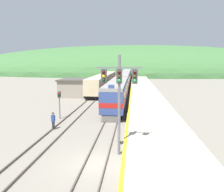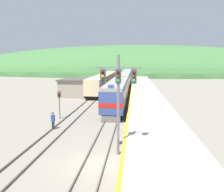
{
  "view_description": "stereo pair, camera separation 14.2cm",
  "coord_description": "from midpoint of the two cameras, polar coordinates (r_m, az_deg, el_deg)",
  "views": [
    {
      "loc": [
        2.5,
        -13.75,
        6.89
      ],
      "look_at": [
        -0.36,
        15.19,
        2.34
      ],
      "focal_mm": 35.0,
      "sensor_mm": 36.0,
      "label": 1
    },
    {
      "loc": [
        2.64,
        -13.73,
        6.89
      ],
      "look_at": [
        -0.36,
        15.19,
        2.34
      ],
      "focal_mm": 35.0,
      "sensor_mm": 36.0,
      "label": 2
    }
  ],
  "objects": [
    {
      "name": "track_siding",
      "position": [
        84.35,
        0.49,
        4.26
      ],
      "size": [
        1.52,
        180.0,
        0.16
      ],
      "color": "#4C443D",
      "rests_on": "ground"
    },
    {
      "name": "carriage_second",
      "position": [
        55.05,
        2.96,
        3.95
      ],
      "size": [
        2.83,
        20.5,
        3.95
      ],
      "color": "black",
      "rests_on": "ground"
    },
    {
      "name": "ground_plane",
      "position": [
        15.58,
        -4.64,
        -17.37
      ],
      "size": [
        500.0,
        500.0,
        0.0
      ],
      "primitive_type": "plane",
      "color": "gray"
    },
    {
      "name": "signal_mast_main",
      "position": [
        15.62,
        1.63,
        2.19
      ],
      "size": [
        3.3,
        0.42,
        7.39
      ],
      "color": "slate",
      "rests_on": "ground"
    },
    {
      "name": "platform",
      "position": [
        64.1,
        7.57,
        3.1
      ],
      "size": [
        5.79,
        140.0,
        1.02
      ],
      "color": "#B2A893",
      "rests_on": "ground"
    },
    {
      "name": "track_main",
      "position": [
        84.05,
        3.88,
        4.23
      ],
      "size": [
        1.52,
        180.0,
        0.16
      ],
      "color": "#4C443D",
      "rests_on": "ground"
    },
    {
      "name": "express_train_lead_car",
      "position": [
        34.03,
        1.26,
        0.91
      ],
      "size": [
        2.84,
        19.64,
        4.31
      ],
      "color": "black",
      "rests_on": "ground"
    },
    {
      "name": "signal_post_siding",
      "position": [
        27.15,
        -13.77,
        -0.72
      ],
      "size": [
        0.36,
        0.42,
        3.42
      ],
      "color": "slate",
      "rests_on": "ground"
    },
    {
      "name": "distant_hills",
      "position": [
        141.86,
        4.63,
        6.08
      ],
      "size": [
        229.25,
        103.16,
        34.21
      ],
      "color": "#3D6B38",
      "rests_on": "ground"
    },
    {
      "name": "carriage_third",
      "position": [
        76.36,
        3.72,
        5.32
      ],
      "size": [
        2.83,
        20.5,
        3.95
      ],
      "color": "black",
      "rests_on": "ground"
    },
    {
      "name": "station_shed",
      "position": [
        45.27,
        -9.75,
        2.26
      ],
      "size": [
        5.64,
        7.34,
        3.48
      ],
      "color": "gray",
      "rests_on": "ground"
    },
    {
      "name": "carriage_fourth",
      "position": [
        97.7,
        4.15,
        6.09
      ],
      "size": [
        2.83,
        20.5,
        3.95
      ],
      "color": "black",
      "rests_on": "ground"
    },
    {
      "name": "track_worker",
      "position": [
        23.32,
        -15.28,
        -6.04
      ],
      "size": [
        0.4,
        0.29,
        1.76
      ],
      "color": "#2D2D33",
      "rests_on": "ground"
    },
    {
      "name": "siding_train",
      "position": [
        55.84,
        -2.16,
        3.81
      ],
      "size": [
        2.9,
        34.7,
        3.77
      ],
      "color": "black",
      "rests_on": "ground"
    }
  ]
}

